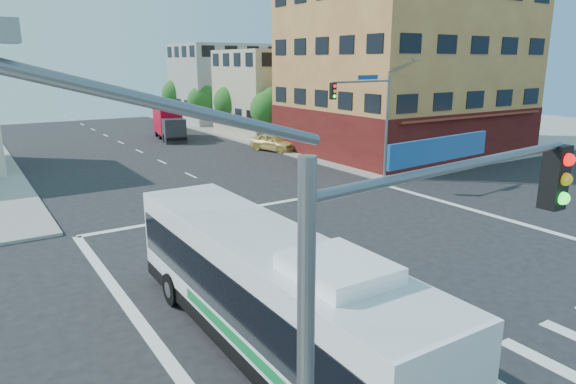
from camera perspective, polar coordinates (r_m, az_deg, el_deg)
ground at (r=21.28m, az=9.28°, el=-7.46°), size 120.00×120.00×0.00m
sidewalk_ne at (r=69.71m, az=11.58°, el=7.64°), size 50.00×50.00×0.15m
corner_building_ne at (r=47.02m, az=12.79°, el=11.61°), size 18.10×15.44×14.00m
building_east_near at (r=57.36m, az=-0.74°, el=10.99°), size 12.06×10.06×9.00m
building_east_far at (r=69.58m, az=-7.01°, el=11.89°), size 12.06×10.06×10.00m
signal_mast_ne at (r=33.88m, az=9.09°, el=9.32°), size 7.91×1.13×8.07m
signal_mast_sw at (r=6.50m, az=13.98°, el=-12.13°), size 7.91×1.01×8.07m
street_tree_a at (r=49.63m, az=-2.01°, el=9.40°), size 3.60×3.60×5.53m
street_tree_b at (r=56.61m, az=-6.23°, el=10.10°), size 3.80×3.80×5.79m
street_tree_c at (r=63.87m, az=-9.51°, el=10.20°), size 3.40×3.40×5.29m
street_tree_d at (r=71.24m, az=-12.14°, el=10.83°), size 4.00×4.00×6.03m
transit_bus at (r=14.21m, az=-2.49°, el=-10.71°), size 2.89×12.59×3.72m
box_truck at (r=54.73m, az=-13.07°, el=7.39°), size 3.27×7.49×3.26m
parked_car at (r=46.28m, az=-1.55°, el=5.57°), size 3.14×5.03×1.60m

